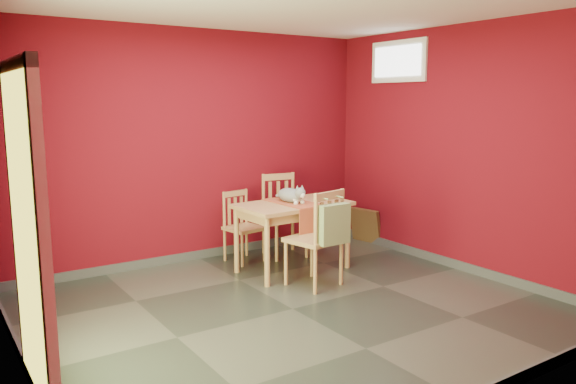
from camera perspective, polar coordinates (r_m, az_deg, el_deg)
ground at (r=5.24m, az=0.48°, el=-11.79°), size 4.50×4.50×0.00m
room_shell at (r=5.22m, az=0.48°, el=-11.28°), size 4.50×4.50×4.50m
doorway at (r=3.75m, az=-25.04°, el=-3.30°), size 0.06×1.01×2.13m
window at (r=7.10m, az=11.12°, el=12.90°), size 0.05×0.90×0.50m
outlet_plate at (r=7.60m, az=1.99°, el=-2.73°), size 0.08×0.02×0.12m
dining_table at (r=6.20m, az=0.51°, el=-1.98°), size 1.26×0.77×0.77m
table_runner at (r=6.09m, az=1.16°, el=-1.81°), size 0.39×0.75×0.37m
chair_far_left at (r=6.65m, az=-4.68°, el=-3.41°), size 0.44×0.44×0.83m
chair_far_right at (r=6.86m, az=-0.48°, el=-2.25°), size 0.53×0.53×0.99m
chair_near at (r=5.71m, az=2.99°, el=-4.60°), size 0.56×0.56×1.01m
tote_bag at (r=5.51m, az=4.71°, el=-3.26°), size 0.33×0.20×0.46m
cat at (r=6.19m, az=0.23°, el=-0.05°), size 0.29×0.47×0.22m
picture_frame at (r=7.59m, az=7.88°, el=-3.38°), size 0.23×0.48×0.46m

